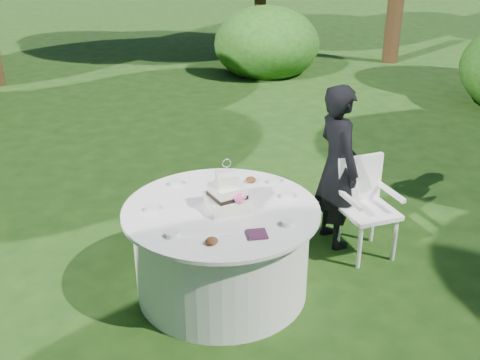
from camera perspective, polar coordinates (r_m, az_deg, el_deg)
name	(u,v)px	position (r m, az deg, el deg)	size (l,w,h in m)	color
ground	(222,289)	(4.81, -1.80, -11.01)	(80.00, 80.00, 0.00)	#16360E
napkins	(257,234)	(4.03, 1.75, -5.52)	(0.14, 0.14, 0.02)	#451D38
feather_plume	(203,236)	(4.02, -3.83, -5.70)	(0.48, 0.07, 0.01)	white
guest	(337,167)	(5.21, 9.87, 1.34)	(0.56, 0.37, 1.55)	black
table	(222,250)	(4.60, -1.86, -7.07)	(1.56, 1.56, 0.77)	white
cake	(227,195)	(4.35, -1.29, -1.56)	(0.34, 0.34, 0.42)	white
chair	(365,200)	(5.21, 12.55, -1.96)	(0.53, 0.52, 0.90)	white
votives	(226,203)	(4.44, -1.48, -2.31)	(1.19, 0.97, 0.04)	white
petal_cups	(233,207)	(4.36, -0.68, -2.77)	(0.54, 1.05, 0.05)	#562D16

